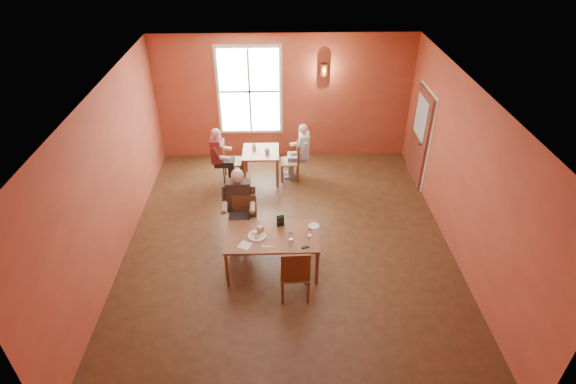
{
  "coord_description": "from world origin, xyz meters",
  "views": [
    {
      "loc": [
        -0.19,
        -6.48,
        5.5
      ],
      "look_at": [
        0.0,
        0.2,
        1.05
      ],
      "focal_mm": 28.0,
      "sensor_mm": 36.0,
      "label": 1
    }
  ],
  "objects_px": {
    "main_table": "(272,252)",
    "chair_diner_main": "(245,224)",
    "diner_white": "(291,154)",
    "second_table": "(261,165)",
    "diner_main": "(244,215)",
    "chair_empty": "(295,271)",
    "diner_maroon": "(230,155)",
    "chair_diner_white": "(290,161)",
    "chair_diner_maroon": "(232,161)"
  },
  "relations": [
    {
      "from": "chair_empty",
      "to": "diner_white",
      "type": "bearing_deg",
      "value": 87.79
    },
    {
      "from": "chair_diner_main",
      "to": "chair_empty",
      "type": "bearing_deg",
      "value": 124.19
    },
    {
      "from": "chair_diner_main",
      "to": "chair_empty",
      "type": "xyz_separation_m",
      "value": [
        0.86,
        -1.27,
        0.02
      ]
    },
    {
      "from": "main_table",
      "to": "chair_diner_main",
      "type": "xyz_separation_m",
      "value": [
        -0.5,
        0.65,
        0.13
      ]
    },
    {
      "from": "main_table",
      "to": "second_table",
      "type": "height_order",
      "value": "main_table"
    },
    {
      "from": "chair_diner_main",
      "to": "diner_white",
      "type": "height_order",
      "value": "diner_white"
    },
    {
      "from": "chair_diner_white",
      "to": "diner_maroon",
      "type": "bearing_deg",
      "value": 90.0
    },
    {
      "from": "chair_diner_main",
      "to": "diner_white",
      "type": "bearing_deg",
      "value": -111.47
    },
    {
      "from": "main_table",
      "to": "chair_diner_white",
      "type": "height_order",
      "value": "chair_diner_white"
    },
    {
      "from": "chair_empty",
      "to": "diner_maroon",
      "type": "distance_m",
      "value": 3.85
    },
    {
      "from": "diner_white",
      "to": "chair_empty",
      "type": "bearing_deg",
      "value": 178.98
    },
    {
      "from": "chair_diner_white",
      "to": "chair_empty",
      "type": "bearing_deg",
      "value": 179.46
    },
    {
      "from": "chair_empty",
      "to": "diner_white",
      "type": "xyz_separation_m",
      "value": [
        0.06,
        3.62,
        0.12
      ]
    },
    {
      "from": "diner_white",
      "to": "diner_maroon",
      "type": "distance_m",
      "value": 1.36
    },
    {
      "from": "chair_diner_main",
      "to": "diner_maroon",
      "type": "xyz_separation_m",
      "value": [
        -0.43,
        2.35,
        0.14
      ]
    },
    {
      "from": "chair_empty",
      "to": "diner_main",
      "type": "bearing_deg",
      "value": 123.63
    },
    {
      "from": "diner_main",
      "to": "chair_empty",
      "type": "height_order",
      "value": "diner_main"
    },
    {
      "from": "main_table",
      "to": "second_table",
      "type": "bearing_deg",
      "value": 94.83
    },
    {
      "from": "diner_maroon",
      "to": "chair_diner_main",
      "type": "bearing_deg",
      "value": 10.43
    },
    {
      "from": "chair_diner_white",
      "to": "chair_diner_maroon",
      "type": "bearing_deg",
      "value": 90.0
    },
    {
      "from": "chair_diner_maroon",
      "to": "chair_diner_white",
      "type": "bearing_deg",
      "value": 90.0
    },
    {
      "from": "main_table",
      "to": "second_table",
      "type": "xyz_separation_m",
      "value": [
        -0.25,
        3.0,
        -0.01
      ]
    },
    {
      "from": "main_table",
      "to": "chair_empty",
      "type": "bearing_deg",
      "value": -59.68
    },
    {
      "from": "main_table",
      "to": "diner_white",
      "type": "distance_m",
      "value": 3.05
    },
    {
      "from": "chair_diner_white",
      "to": "diner_maroon",
      "type": "relative_size",
      "value": 0.71
    },
    {
      "from": "diner_main",
      "to": "chair_empty",
      "type": "xyz_separation_m",
      "value": [
        0.86,
        -1.24,
        -0.2
      ]
    },
    {
      "from": "diner_main",
      "to": "second_table",
      "type": "distance_m",
      "value": 2.42
    },
    {
      "from": "diner_main",
      "to": "diner_white",
      "type": "xyz_separation_m",
      "value": [
        0.93,
        2.38,
        -0.08
      ]
    },
    {
      "from": "chair_empty",
      "to": "diner_white",
      "type": "relative_size",
      "value": 0.81
    },
    {
      "from": "main_table",
      "to": "diner_white",
      "type": "relative_size",
      "value": 1.23
    },
    {
      "from": "chair_empty",
      "to": "diner_white",
      "type": "distance_m",
      "value": 3.63
    },
    {
      "from": "diner_main",
      "to": "diner_white",
      "type": "distance_m",
      "value": 2.56
    },
    {
      "from": "chair_empty",
      "to": "chair_diner_white",
      "type": "relative_size",
      "value": 1.13
    },
    {
      "from": "second_table",
      "to": "diner_white",
      "type": "bearing_deg",
      "value": 0.0
    },
    {
      "from": "second_table",
      "to": "diner_white",
      "type": "distance_m",
      "value": 0.73
    },
    {
      "from": "chair_diner_main",
      "to": "diner_white",
      "type": "xyz_separation_m",
      "value": [
        0.93,
        2.35,
        0.14
      ]
    },
    {
      "from": "chair_diner_main",
      "to": "chair_diner_white",
      "type": "distance_m",
      "value": 2.52
    },
    {
      "from": "second_table",
      "to": "diner_main",
      "type": "bearing_deg",
      "value": -95.9
    },
    {
      "from": "second_table",
      "to": "main_table",
      "type": "bearing_deg",
      "value": -85.17
    },
    {
      "from": "chair_empty",
      "to": "second_table",
      "type": "relative_size",
      "value": 1.27
    },
    {
      "from": "second_table",
      "to": "chair_diner_white",
      "type": "xyz_separation_m",
      "value": [
        0.65,
        0.0,
        0.1
      ]
    },
    {
      "from": "second_table",
      "to": "diner_maroon",
      "type": "xyz_separation_m",
      "value": [
        -0.68,
        0.0,
        0.28
      ]
    },
    {
      "from": "chair_diner_main",
      "to": "chair_diner_maroon",
      "type": "relative_size",
      "value": 1.05
    },
    {
      "from": "second_table",
      "to": "diner_maroon",
      "type": "relative_size",
      "value": 0.63
    },
    {
      "from": "diner_white",
      "to": "diner_maroon",
      "type": "height_order",
      "value": "diner_maroon"
    },
    {
      "from": "second_table",
      "to": "chair_diner_maroon",
      "type": "height_order",
      "value": "chair_diner_maroon"
    },
    {
      "from": "chair_diner_white",
      "to": "chair_diner_maroon",
      "type": "relative_size",
      "value": 0.96
    },
    {
      "from": "chair_empty",
      "to": "diner_maroon",
      "type": "bearing_deg",
      "value": 108.48
    },
    {
      "from": "main_table",
      "to": "chair_diner_maroon",
      "type": "bearing_deg",
      "value": 106.74
    },
    {
      "from": "chair_diner_main",
      "to": "chair_empty",
      "type": "relative_size",
      "value": 0.97
    }
  ]
}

